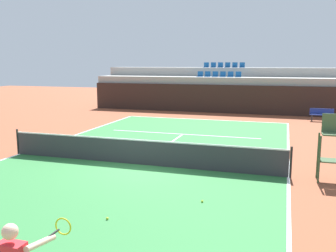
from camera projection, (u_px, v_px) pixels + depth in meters
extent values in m
plane|color=brown|center=(139.00, 165.00, 14.19)|extent=(80.00, 80.00, 0.00)
cube|color=#2D7238|center=(139.00, 164.00, 14.19)|extent=(11.00, 24.00, 0.01)
cube|color=white|center=(204.00, 120.00, 25.42)|extent=(11.00, 0.10, 0.00)
cube|color=white|center=(20.00, 154.00, 15.81)|extent=(0.10, 24.00, 0.00)
cube|color=white|center=(288.00, 177.00, 12.57)|extent=(0.10, 24.00, 0.00)
cube|color=white|center=(183.00, 134.00, 20.21)|extent=(8.26, 0.10, 0.00)
cube|color=white|center=(165.00, 147.00, 17.20)|extent=(0.10, 6.40, 0.00)
cube|color=black|center=(215.00, 99.00, 28.92)|extent=(20.33, 0.30, 2.16)
cube|color=#9E9E99|center=(218.00, 94.00, 30.14)|extent=(20.33, 2.40, 2.72)
cube|color=#9E9E99|center=(223.00, 88.00, 32.34)|extent=(20.33, 2.40, 3.44)
cube|color=#145193|center=(200.00, 76.00, 30.37)|extent=(0.44, 0.44, 0.04)
cube|color=#145193|center=(200.00, 74.00, 30.52)|extent=(0.44, 0.04, 0.40)
cube|color=#145193|center=(207.00, 77.00, 30.19)|extent=(0.44, 0.44, 0.04)
cube|color=#145193|center=(208.00, 74.00, 30.34)|extent=(0.44, 0.04, 0.40)
cube|color=#145193|center=(215.00, 77.00, 30.00)|extent=(0.44, 0.44, 0.04)
cube|color=#145193|center=(215.00, 74.00, 30.15)|extent=(0.44, 0.04, 0.40)
cube|color=#145193|center=(222.00, 77.00, 29.82)|extent=(0.44, 0.44, 0.04)
cube|color=#145193|center=(223.00, 74.00, 29.97)|extent=(0.44, 0.04, 0.40)
cube|color=#145193|center=(230.00, 77.00, 29.63)|extent=(0.44, 0.44, 0.04)
cube|color=#145193|center=(231.00, 74.00, 29.78)|extent=(0.44, 0.04, 0.40)
cube|color=#145193|center=(238.00, 77.00, 29.45)|extent=(0.44, 0.44, 0.04)
cube|color=#145193|center=(238.00, 74.00, 29.60)|extent=(0.44, 0.04, 0.40)
cube|color=#145193|center=(206.00, 67.00, 32.51)|extent=(0.44, 0.44, 0.04)
cube|color=#145193|center=(206.00, 65.00, 32.66)|extent=(0.44, 0.04, 0.40)
cube|color=#145193|center=(213.00, 67.00, 32.32)|extent=(0.44, 0.44, 0.04)
cube|color=#145193|center=(213.00, 65.00, 32.47)|extent=(0.44, 0.04, 0.40)
cube|color=#145193|center=(220.00, 67.00, 32.14)|extent=(0.44, 0.44, 0.04)
cube|color=#145193|center=(221.00, 65.00, 32.29)|extent=(0.44, 0.04, 0.40)
cube|color=#145193|center=(227.00, 67.00, 31.95)|extent=(0.44, 0.44, 0.04)
cube|color=#145193|center=(228.00, 65.00, 32.10)|extent=(0.44, 0.04, 0.40)
cube|color=#145193|center=(235.00, 67.00, 31.77)|extent=(0.44, 0.44, 0.04)
cube|color=#145193|center=(235.00, 65.00, 31.92)|extent=(0.44, 0.04, 0.40)
cube|color=#145193|center=(242.00, 67.00, 31.58)|extent=(0.44, 0.44, 0.04)
cube|color=#145193|center=(242.00, 65.00, 31.73)|extent=(0.44, 0.04, 0.40)
cylinder|color=black|center=(18.00, 142.00, 15.74)|extent=(0.08, 0.08, 1.07)
cylinder|color=black|center=(291.00, 162.00, 12.47)|extent=(0.08, 0.08, 1.07)
cube|color=#333338|center=(138.00, 153.00, 14.11)|extent=(10.90, 0.02, 0.92)
cube|color=white|center=(138.00, 140.00, 14.03)|extent=(10.90, 0.04, 0.05)
sphere|color=beige|center=(10.00, 232.00, 4.95)|extent=(0.22, 0.22, 0.22)
cylinder|color=beige|center=(41.00, 243.00, 5.21)|extent=(0.09, 0.63, 0.20)
cylinder|color=black|center=(53.00, 234.00, 5.49)|extent=(0.03, 0.28, 0.03)
torus|color=#BFD819|center=(63.00, 226.00, 5.73)|extent=(0.28, 0.02, 0.28)
cylinder|color=#334C2D|center=(319.00, 160.00, 11.89)|extent=(0.06, 0.06, 1.55)
cylinder|color=#334C2D|center=(318.00, 155.00, 12.46)|extent=(0.06, 0.06, 1.55)
cube|color=#334C2D|center=(330.00, 161.00, 12.08)|extent=(0.70, 0.60, 0.04)
cube|color=#3F5938|center=(332.00, 134.00, 11.94)|extent=(0.60, 0.60, 0.05)
cube|color=#3F5938|center=(332.00, 123.00, 12.14)|extent=(0.60, 0.04, 0.60)
cube|color=navy|center=(322.00, 115.00, 24.58)|extent=(1.50, 0.40, 0.05)
cube|color=navy|center=(322.00, 111.00, 24.71)|extent=(1.50, 0.04, 0.36)
cube|color=#2D2D33|center=(312.00, 118.00, 24.67)|extent=(0.06, 0.06, 0.42)
cube|color=#2D2D33|center=(332.00, 119.00, 24.31)|extent=(0.06, 0.06, 0.42)
cube|color=#2D2D33|center=(312.00, 118.00, 24.93)|extent=(0.06, 0.06, 0.42)
cube|color=#2D2D33|center=(331.00, 118.00, 24.57)|extent=(0.06, 0.06, 0.42)
sphere|color=#CCE033|center=(202.00, 201.00, 10.32)|extent=(0.07, 0.07, 0.07)
sphere|color=#CCE033|center=(107.00, 218.00, 9.18)|extent=(0.07, 0.07, 0.07)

